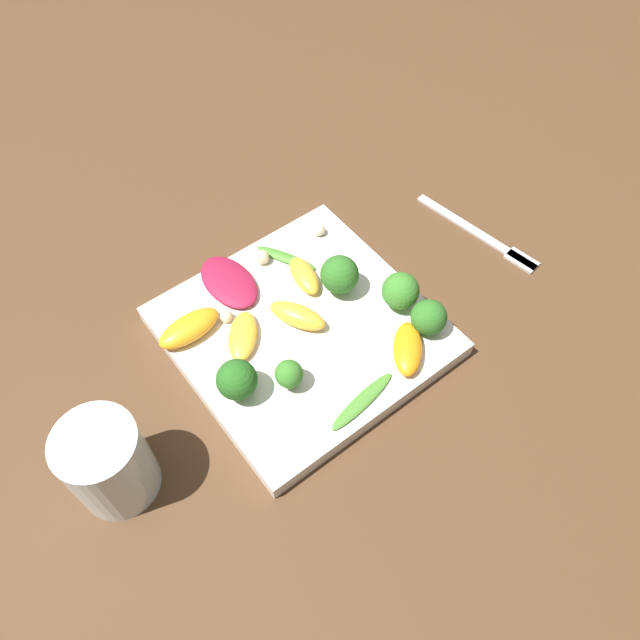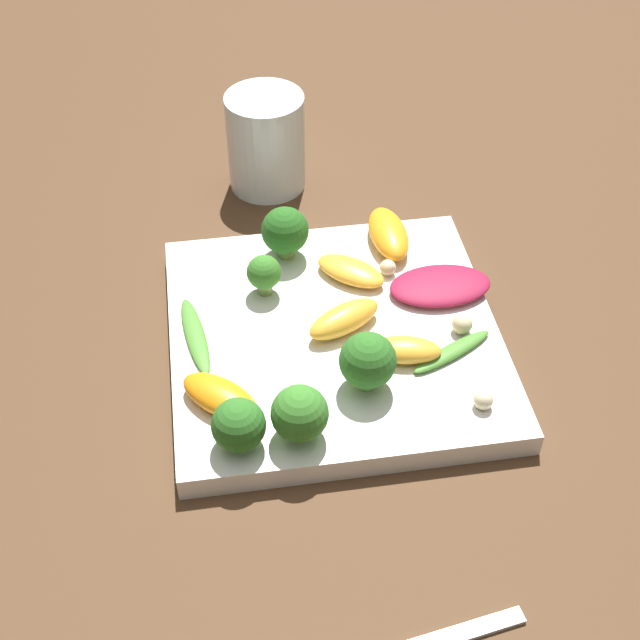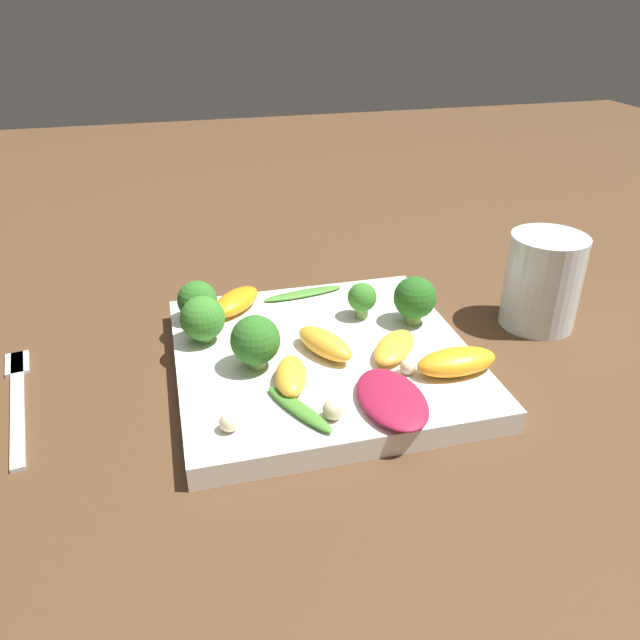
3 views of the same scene
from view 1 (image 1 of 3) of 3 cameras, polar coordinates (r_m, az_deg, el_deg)
ground_plane at (r=0.70m, az=-1.60°, el=-1.49°), size 2.40×2.40×0.00m
plate at (r=0.69m, az=-1.62°, el=-1.03°), size 0.27×0.27×0.02m
drinking_glass at (r=0.61m, az=-18.81°, el=-12.28°), size 0.08×0.08×0.10m
fork at (r=0.82m, az=15.18°, el=7.17°), size 0.04×0.18×0.01m
radicchio_leaf_0 at (r=0.72m, az=-8.33°, el=3.46°), size 0.05×0.09×0.01m
orange_segment_0 at (r=0.69m, az=-11.87°, el=-0.73°), size 0.07×0.04×0.02m
orange_segment_1 at (r=0.68m, az=-1.81°, el=0.57°), size 0.05×0.07×0.02m
orange_segment_2 at (r=0.66m, az=8.01°, el=-2.61°), size 0.07×0.07×0.02m
orange_segment_3 at (r=0.72m, az=-1.46°, el=4.08°), size 0.04×0.06×0.02m
orange_segment_4 at (r=0.67m, az=-7.08°, el=-1.45°), size 0.06×0.07×0.01m
broccoli_floret_0 at (r=0.69m, az=7.36°, el=2.64°), size 0.04×0.04×0.05m
broccoli_floret_1 at (r=0.63m, az=-2.86°, el=-4.99°), size 0.03×0.03×0.04m
broccoli_floret_2 at (r=0.62m, az=-7.61°, el=-5.47°), size 0.04×0.04×0.05m
broccoli_floret_3 at (r=0.69m, az=1.79°, el=4.15°), size 0.04×0.04×0.05m
broccoli_floret_4 at (r=0.68m, az=9.90°, el=0.22°), size 0.04×0.04×0.04m
arugula_sprig_0 at (r=0.64m, az=3.88°, el=-7.40°), size 0.09×0.03×0.01m
arugula_sprig_1 at (r=0.74m, az=-3.12°, el=5.70°), size 0.05×0.08×0.01m
macadamia_nut_0 at (r=0.69m, az=-8.57°, el=0.33°), size 0.01×0.01×0.01m
macadamia_nut_1 at (r=0.74m, az=-5.30°, el=5.73°), size 0.02×0.02×0.02m
macadamia_nut_2 at (r=0.76m, az=-0.10°, el=8.26°), size 0.02×0.02×0.02m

